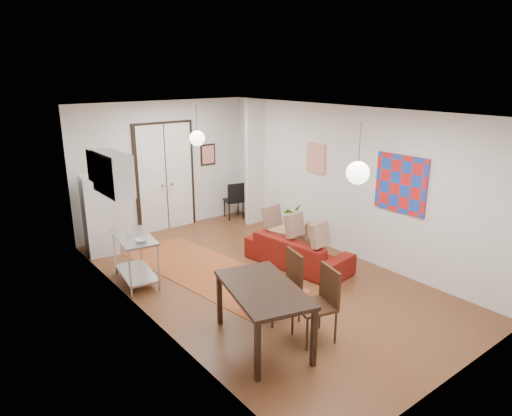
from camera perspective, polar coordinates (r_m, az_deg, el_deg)
floor at (r=8.11m, az=0.58°, el=-8.87°), size 7.00×7.00×0.00m
ceiling at (r=7.34m, az=0.65°, el=12.02°), size 4.20×7.00×0.02m
wall_back at (r=10.49m, az=-11.42°, el=5.10°), size 4.20×0.02×2.90m
wall_front at (r=5.47m, az=24.27°, el=-6.88°), size 4.20×0.02×2.90m
wall_left at (r=6.55m, az=-13.92°, el=-2.03°), size 0.02×7.00×2.90m
wall_right at (r=9.01m, az=11.14°, el=3.24°), size 0.02×7.00×2.90m
double_doors at (r=10.50m, az=-11.23°, el=3.73°), size 1.44×0.06×2.50m
stub_partition at (r=10.66m, az=-0.13°, el=5.62°), size 0.50×0.10×2.90m
wall_cabinet at (r=7.85m, az=-17.50°, el=4.17°), size 0.35×1.00×0.70m
painting_popart at (r=8.21m, az=17.66°, el=2.88°), size 0.05×1.00×1.00m
painting_abstract at (r=9.45m, az=7.51°, el=6.20°), size 0.05×0.50×0.60m
poster_back at (r=10.98m, az=-6.01°, el=6.65°), size 0.40×0.03×0.50m
print_left at (r=8.26m, az=-19.75°, el=4.90°), size 0.03×0.44×0.54m
pendant_back at (r=9.05m, az=-7.36°, el=8.64°), size 0.30×0.30×0.80m
pendant_front at (r=6.01m, az=12.62°, el=4.31°), size 0.30×0.30×0.80m
kilim_rug at (r=8.44m, az=-6.01°, el=-7.86°), size 1.87×3.85×0.01m
sofa at (r=8.55m, az=5.24°, el=-5.37°), size 1.08×2.13×0.60m
coffee_table at (r=9.52m, az=4.01°, el=-2.53°), size 1.08×0.82×0.43m
potted_plant at (r=9.50m, az=4.49°, el=-0.89°), size 0.43×0.46×0.42m
kitchen_counter at (r=8.07m, az=-14.86°, el=-5.51°), size 0.69×1.15×0.83m
bowl at (r=7.69m, az=-14.14°, el=-3.91°), size 0.25×0.25×0.05m
soap_bottle at (r=8.15m, az=-15.77°, el=-2.38°), size 0.10×0.10×0.17m
fridge at (r=9.47m, az=-19.04°, el=-0.80°), size 0.64×0.64×1.60m
dining_table at (r=6.03m, az=0.89°, el=-10.62°), size 1.21×1.66×0.83m
dining_chair_near at (r=6.74m, az=2.46°, el=-8.84°), size 0.59×0.75×1.02m
dining_chair_far at (r=6.28m, az=6.67°, el=-10.96°), size 0.59×0.75×1.02m
black_side_chair at (r=11.29m, az=-3.08°, el=1.47°), size 0.52×0.52×0.92m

